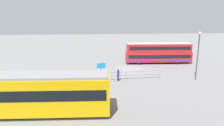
{
  "coord_description": "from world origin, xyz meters",
  "views": [
    {
      "loc": [
        6.42,
        30.48,
        7.88
      ],
      "look_at": [
        3.45,
        3.85,
        1.92
      ],
      "focal_mm": 31.16,
      "sensor_mm": 36.0,
      "label": 1
    }
  ],
  "objects_px": {
    "double_decker_bus": "(158,53)",
    "tram_yellow": "(33,94)",
    "pedestrian_near_railing": "(118,74)",
    "street_lamp": "(198,52)",
    "info_sign": "(101,68)"
  },
  "relations": [
    {
      "from": "street_lamp",
      "to": "double_decker_bus",
      "type": "bearing_deg",
      "value": -81.36
    },
    {
      "from": "pedestrian_near_railing",
      "to": "street_lamp",
      "type": "height_order",
      "value": "street_lamp"
    },
    {
      "from": "tram_yellow",
      "to": "street_lamp",
      "type": "xyz_separation_m",
      "value": [
        -18.89,
        -7.73,
        1.96
      ]
    },
    {
      "from": "double_decker_bus",
      "to": "pedestrian_near_railing",
      "type": "xyz_separation_m",
      "value": [
        8.89,
        9.9,
        -0.95
      ]
    },
    {
      "from": "street_lamp",
      "to": "info_sign",
      "type": "bearing_deg",
      "value": -5.27
    },
    {
      "from": "pedestrian_near_railing",
      "to": "double_decker_bus",
      "type": "bearing_deg",
      "value": -131.92
    },
    {
      "from": "info_sign",
      "to": "street_lamp",
      "type": "distance_m",
      "value": 12.88
    },
    {
      "from": "tram_yellow",
      "to": "info_sign",
      "type": "bearing_deg",
      "value": -125.03
    },
    {
      "from": "double_decker_bus",
      "to": "tram_yellow",
      "type": "relative_size",
      "value": 0.93
    },
    {
      "from": "double_decker_bus",
      "to": "pedestrian_near_railing",
      "type": "distance_m",
      "value": 13.34
    },
    {
      "from": "tram_yellow",
      "to": "pedestrian_near_railing",
      "type": "relative_size",
      "value": 7.75
    },
    {
      "from": "tram_yellow",
      "to": "pedestrian_near_railing",
      "type": "distance_m",
      "value": 11.85
    },
    {
      "from": "double_decker_bus",
      "to": "street_lamp",
      "type": "relative_size",
      "value": 1.89
    },
    {
      "from": "street_lamp",
      "to": "tram_yellow",
      "type": "bearing_deg",
      "value": 22.25
    },
    {
      "from": "double_decker_bus",
      "to": "tram_yellow",
      "type": "xyz_separation_m",
      "value": [
        17.29,
        18.22,
        -0.09
      ]
    }
  ]
}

